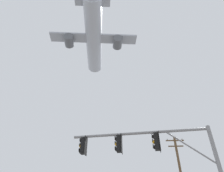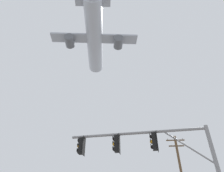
{
  "view_description": "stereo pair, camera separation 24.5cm",
  "coord_description": "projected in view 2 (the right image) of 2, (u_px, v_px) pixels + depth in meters",
  "views": [
    {
      "loc": [
        0.15,
        -3.49,
        1.51
      ],
      "look_at": [
        -0.92,
        16.91,
        15.37
      ],
      "focal_mm": 31.33,
      "sensor_mm": 36.0,
      "label": 1
    },
    {
      "loc": [
        0.4,
        -3.47,
        1.51
      ],
      "look_at": [
        -0.92,
        16.91,
        15.37
      ],
      "focal_mm": 31.33,
      "sensor_mm": 36.0,
      "label": 2
    }
  ],
  "objects": [
    {
      "name": "signal_pole_near",
      "position": [
        150.0,
        152.0,
        10.06
      ],
      "size": [
        7.38,
        1.18,
        5.55
      ],
      "color": "gray",
      "rests_on": "ground"
    },
    {
      "name": "airplane",
      "position": [
        95.0,
        39.0,
        52.69
      ],
      "size": [
        22.88,
        29.62,
        8.07
      ],
      "color": "#B7BCC6"
    }
  ]
}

